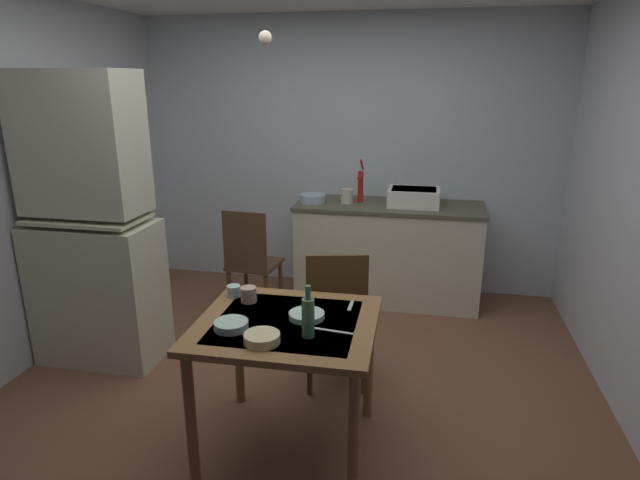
{
  "coord_description": "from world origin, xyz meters",
  "views": [
    {
      "loc": [
        0.74,
        -2.9,
        1.96
      ],
      "look_at": [
        0.11,
        0.15,
        1.01
      ],
      "focal_mm": 29.49,
      "sensor_mm": 36.0,
      "label": 1
    }
  ],
  "objects": [
    {
      "name": "chair_by_counter",
      "position": [
        -0.68,
        1.11,
        0.49
      ],
      "size": [
        0.43,
        0.43,
        0.94
      ],
      "color": "#4E3620",
      "rests_on": "ground"
    },
    {
      "name": "dining_table",
      "position": [
        0.07,
        -0.51,
        0.65
      ],
      "size": [
        0.94,
        0.84,
        0.76
      ],
      "color": "brown",
      "rests_on": "ground"
    },
    {
      "name": "sink_basin",
      "position": [
        0.64,
        1.68,
        0.97
      ],
      "size": [
        0.44,
        0.34,
        0.15
      ],
      "color": "white",
      "rests_on": "counter_cabinet"
    },
    {
      "name": "hutch_cabinet",
      "position": [
        -1.5,
        0.19,
        0.95
      ],
      "size": [
        0.85,
        0.48,
        2.03
      ],
      "color": "beige",
      "rests_on": "ground"
    },
    {
      "name": "teaspoon_near_bowl",
      "position": [
        0.37,
        -0.25,
        0.76
      ],
      "size": [
        0.02,
        0.14,
        0.0
      ],
      "primitive_type": "cube",
      "rotation": [
        0.0,
        0.0,
        4.7
      ],
      "color": "beige",
      "rests_on": "dining_table"
    },
    {
      "name": "hand_pump",
      "position": [
        0.16,
        1.72,
        1.07
      ],
      "size": [
        0.05,
        0.27,
        0.39
      ],
      "color": "#B21E19",
      "rests_on": "counter_cabinet"
    },
    {
      "name": "glass_bottle",
      "position": [
        0.22,
        -0.65,
        0.87
      ],
      "size": [
        0.06,
        0.06,
        0.26
      ],
      "color": "#4C7F56",
      "rests_on": "dining_table"
    },
    {
      "name": "stoneware_crock",
      "position": [
        0.05,
        1.65,
        0.96
      ],
      "size": [
        0.11,
        0.11,
        0.13
      ],
      "primitive_type": "cylinder",
      "color": "beige",
      "rests_on": "counter_cabinet"
    },
    {
      "name": "soup_bowl_small",
      "position": [
        -0.18,
        -0.65,
        0.78
      ],
      "size": [
        0.17,
        0.17,
        0.04
      ],
      "primitive_type": "cylinder",
      "color": "#ADD1C1",
      "rests_on": "dining_table"
    },
    {
      "name": "serving_bowl_wide",
      "position": [
        0.17,
        -0.45,
        0.78
      ],
      "size": [
        0.19,
        0.19,
        0.03
      ],
      "primitive_type": "cylinder",
      "color": "#ADD1C1",
      "rests_on": "dining_table"
    },
    {
      "name": "wall_back",
      "position": [
        0.0,
        2.05,
        1.27
      ],
      "size": [
        4.0,
        0.1,
        2.53
      ],
      "primitive_type": "cube",
      "color": "silver",
      "rests_on": "ground"
    },
    {
      "name": "sauce_dish",
      "position": [
        0.02,
        -0.76,
        0.78
      ],
      "size": [
        0.18,
        0.18,
        0.05
      ],
      "primitive_type": "cylinder",
      "color": "beige",
      "rests_on": "dining_table"
    },
    {
      "name": "teacup_mint",
      "position": [
        -0.2,
        -0.31,
        0.8
      ],
      "size": [
        0.09,
        0.09,
        0.09
      ],
      "primitive_type": "cylinder",
      "color": "tan",
      "rests_on": "dining_table"
    },
    {
      "name": "ground_plane",
      "position": [
        0.0,
        0.0,
        0.0
      ],
      "size": [
        4.99,
        4.99,
        0.0
      ],
      "primitive_type": "plane",
      "color": "brown"
    },
    {
      "name": "counter_cabinet",
      "position": [
        0.43,
        1.68,
        0.45
      ],
      "size": [
        1.66,
        0.64,
        0.9
      ],
      "color": "beige",
      "rests_on": "ground"
    },
    {
      "name": "wall_left",
      "position": [
        -2.0,
        0.0,
        1.27
      ],
      "size": [
        0.1,
        4.09,
        2.53
      ],
      "primitive_type": "cube",
      "color": "silver",
      "rests_on": "ground"
    },
    {
      "name": "teacup_cream",
      "position": [
        -0.31,
        -0.25,
        0.79
      ],
      "size": [
        0.08,
        0.08,
        0.07
      ],
      "primitive_type": "cylinder",
      "color": "#ADD1C1",
      "rests_on": "dining_table"
    },
    {
      "name": "mixing_bowl_counter",
      "position": [
        -0.26,
        1.63,
        0.93
      ],
      "size": [
        0.23,
        0.23,
        0.07
      ],
      "primitive_type": "cylinder",
      "color": "#9EB2C6",
      "rests_on": "counter_cabinet"
    },
    {
      "name": "table_knife",
      "position": [
        0.33,
        -0.58,
        0.76
      ],
      "size": [
        0.21,
        0.04,
        0.0
      ],
      "primitive_type": "cube",
      "rotation": [
        0.0,
        0.0,
        3.02
      ],
      "color": "silver",
      "rests_on": "dining_table"
    },
    {
      "name": "pendant_bulb",
      "position": [
        -0.24,
        0.26,
        2.2
      ],
      "size": [
        0.08,
        0.08,
        0.08
      ],
      "primitive_type": "sphere",
      "color": "#F9EFCC"
    },
    {
      "name": "chair_far_side",
      "position": [
        0.22,
        0.14,
        0.5
      ],
      "size": [
        0.48,
        0.48,
        0.96
      ],
      "color": "#4D341F",
      "rests_on": "ground"
    }
  ]
}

